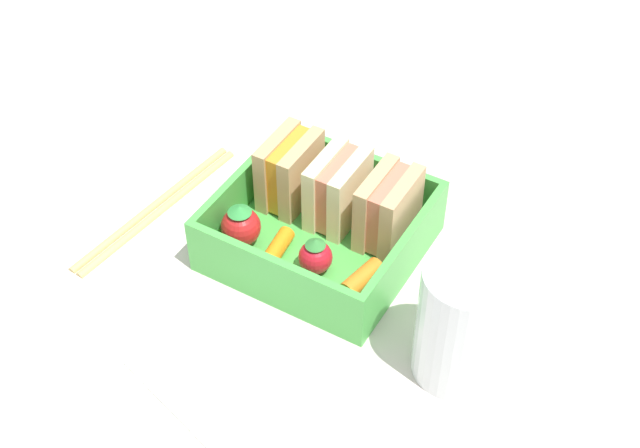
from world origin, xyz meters
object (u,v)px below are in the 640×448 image
chopstick_pair (156,206)px  drinking_glass (462,322)px  strawberry_far_left (241,226)px  strawberry_left (315,256)px  sandwich_center_left (338,189)px  folded_napkin (235,386)px  carrot_stick_far_left (275,251)px  sandwich_center (388,209)px  sandwich_left (290,171)px  carrot_stick_left (362,279)px

chopstick_pair → drinking_glass: drinking_glass is taller
strawberry_far_left → strawberry_left: bearing=3.0°
sandwich_center_left → folded_napkin: (1.59, -17.16, -3.95)cm
drinking_glass → carrot_stick_far_left: bearing=174.2°
carrot_stick_far_left → drinking_glass: size_ratio=0.45×
sandwich_center_left → strawberry_far_left: bearing=-129.6°
sandwich_center_left → sandwich_center: size_ratio=1.00×
sandwich_center_left → carrot_stick_far_left: size_ratio=1.35×
carrot_stick_far_left → folded_napkin: (3.49, -10.87, -1.65)cm
sandwich_center → carrot_stick_far_left: sandwich_center is taller
sandwich_center → folded_napkin: (-2.82, -17.16, -3.95)cm
sandwich_left → strawberry_left: 8.34cm
strawberry_far_left → sandwich_center_left: bearing=50.4°
sandwich_center → carrot_stick_left: size_ratio=1.66×
drinking_glass → folded_napkin: 16.12cm
carrot_stick_far_left → chopstick_pair: carrot_stick_far_left is taller
strawberry_left → sandwich_center: bearing=62.4°
sandwich_center → carrot_stick_far_left: (-6.31, -6.29, -2.30)cm
carrot_stick_left → carrot_stick_far_left: bearing=-173.5°
strawberry_left → folded_napkin: size_ratio=0.23×
strawberry_far_left → carrot_stick_left: strawberry_far_left is taller
sandwich_center → drinking_glass: (9.52, -7.89, 0.70)cm
chopstick_pair → strawberry_far_left: bearing=-2.6°
strawberry_left → drinking_glass: size_ratio=0.33×
folded_napkin → sandwich_center: bearing=80.7°
strawberry_left → carrot_stick_left: strawberry_left is taller
strawberry_far_left → chopstick_pair: (-8.89, 0.40, -2.53)cm
carrot_stick_far_left → carrot_stick_left: bearing=6.5°
sandwich_center_left → folded_napkin: 17.68cm
carrot_stick_left → folded_napkin: 12.35cm
carrot_stick_left → sandwich_left: bearing=150.3°
chopstick_pair → carrot_stick_far_left: bearing=-2.6°
sandwich_center → carrot_stick_far_left: 9.20cm
sandwich_left → strawberry_left: sandwich_left is taller
strawberry_far_left → drinking_glass: size_ratio=0.38×
sandwich_center_left → drinking_glass: size_ratio=0.61×
carrot_stick_far_left → strawberry_left: strawberry_left is taller
sandwich_center_left → carrot_stick_left: bearing=-46.5°
sandwich_left → carrot_stick_far_left: sandwich_left is taller
sandwich_left → folded_napkin: bearing=-70.7°
drinking_glass → strawberry_left: bearing=170.5°
sandwich_center_left → folded_napkin: sandwich_center_left is taller
carrot_stick_left → drinking_glass: 9.52cm
sandwich_left → strawberry_left: (5.79, -5.80, -1.53)cm
sandwich_left → folded_napkin: sandwich_left is taller
sandwich_center → carrot_stick_far_left: bearing=-135.1°
carrot_stick_far_left → drinking_glass: drinking_glass is taller
strawberry_left → drinking_glass: drinking_glass is taller
drinking_glass → carrot_stick_left: bearing=164.6°
strawberry_far_left → carrot_stick_far_left: (3.18, -0.15, -1.03)cm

